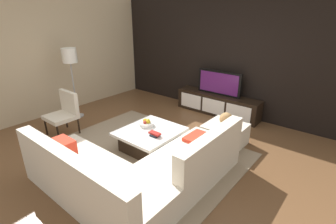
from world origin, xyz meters
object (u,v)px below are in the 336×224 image
at_px(accent_chair_near, 64,111).
at_px(fruit_bowl, 147,123).
at_px(television, 219,83).
at_px(floor_lamp, 70,60).
at_px(coffee_table, 150,139).
at_px(ottoman, 225,135).
at_px(sectional_couch, 136,172).
at_px(book_stack, 155,134).
at_px(media_console, 217,104).
at_px(decorative_ball, 226,119).

height_order(accent_chair_near, fruit_bowl, accent_chair_near).
distance_m(television, floor_lamp, 3.44).
distance_m(coffee_table, fruit_bowl, 0.31).
xyz_separation_m(floor_lamp, ottoman, (3.39, 0.98, -1.16)).
distance_m(television, sectional_couch, 3.32).
bearing_deg(coffee_table, book_stack, -27.01).
xyz_separation_m(fruit_bowl, book_stack, (0.40, -0.21, -0.02)).
bearing_deg(fruit_bowl, floor_lamp, -178.27).
bearing_deg(sectional_couch, fruit_bowl, 127.05).
xyz_separation_m(accent_chair_near, book_stack, (2.03, 0.48, -0.07)).
bearing_deg(accent_chair_near, media_console, 61.24).
distance_m(sectional_couch, book_stack, 0.93).
distance_m(sectional_couch, decorative_ball, 2.01).
bearing_deg(media_console, sectional_couch, -81.06).
bearing_deg(decorative_ball, book_stack, -123.50).
xyz_separation_m(ottoman, book_stack, (-0.75, -1.13, 0.21)).
xyz_separation_m(television, floor_lamp, (-2.53, -2.26, 0.57)).
bearing_deg(coffee_table, ottoman, 46.45).
bearing_deg(television, ottoman, -55.88).
height_order(floor_lamp, ottoman, floor_lamp).
xyz_separation_m(media_console, floor_lamp, (-2.53, -2.26, 1.11)).
relative_size(sectional_couch, ottoman, 3.44).
bearing_deg(decorative_ball, accent_chair_near, -149.80).
relative_size(sectional_couch, book_stack, 11.29).
relative_size(floor_lamp, fruit_bowl, 5.77).
bearing_deg(book_stack, coffee_table, 152.99).
height_order(media_console, coffee_table, media_console).
height_order(floor_lamp, fruit_bowl, floor_lamp).
relative_size(television, floor_lamp, 0.68).
bearing_deg(sectional_couch, ottoman, 79.66).
bearing_deg(book_stack, floor_lamp, 176.87).
xyz_separation_m(television, book_stack, (0.12, -2.41, -0.37)).
xyz_separation_m(fruit_bowl, decorative_ball, (1.14, 0.92, 0.09)).
bearing_deg(media_console, ottoman, -55.87).
distance_m(fruit_bowl, decorative_ball, 1.47).
xyz_separation_m(sectional_couch, floor_lamp, (-3.04, 0.98, 1.08)).
height_order(ottoman, book_stack, book_stack).
bearing_deg(media_console, coffee_table, -92.49).
distance_m(television, ottoman, 1.65).
height_order(media_console, floor_lamp, floor_lamp).
relative_size(ottoman, fruit_bowl, 2.50).
relative_size(sectional_couch, fruit_bowl, 8.59).
xyz_separation_m(coffee_table, accent_chair_near, (-1.81, -0.60, 0.29)).
xyz_separation_m(sectional_couch, coffee_table, (-0.61, 0.94, -0.08)).
bearing_deg(media_console, decorative_ball, -55.87).
bearing_deg(accent_chair_near, book_stack, 18.06).
bearing_deg(coffee_table, media_console, 87.51).
bearing_deg(accent_chair_near, coffee_table, 22.89).
height_order(accent_chair_near, floor_lamp, floor_lamp).
bearing_deg(floor_lamp, book_stack, -3.13).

